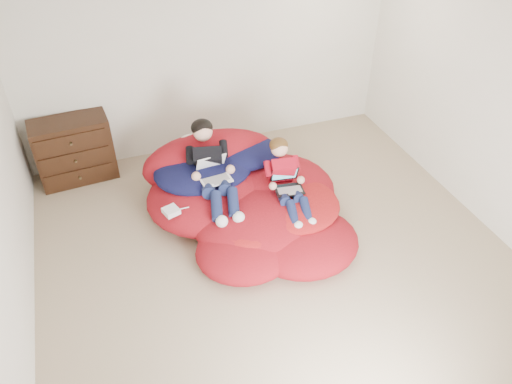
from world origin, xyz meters
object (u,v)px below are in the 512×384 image
Objects in this scene: younger_boy at (286,177)px; laptop_black at (287,183)px; beanbag_pile at (246,198)px; older_boy at (211,164)px; dresser at (74,150)px; laptop_white at (214,172)px.

younger_boy is 2.75× the size of laptop_black.
younger_boy is at bearing 90.00° from laptop_black.
older_boy is at bearing 147.00° from beanbag_pile.
laptop_black is (0.74, -0.48, -0.13)m from older_boy.
younger_boy reaches higher than beanbag_pile.
dresser is 2.79× the size of laptop_black.
beanbag_pile is at bearing 147.31° from laptop_black.
beanbag_pile is 6.92× the size of laptop_black.
older_boy reaches higher than younger_boy.
dresser is 0.79× the size of older_boy.
dresser is at bearing 137.56° from laptop_white.
laptop_white is (-0.34, 0.12, 0.38)m from beanbag_pile.
younger_boy is (0.74, -0.44, -0.06)m from older_boy.
dresser is 1.02× the size of younger_boy.
beanbag_pile is at bearing -39.03° from dresser.
older_boy reaches higher than laptop_black.
older_boy is (-0.34, 0.22, 0.43)m from beanbag_pile.
dresser is at bearing 142.75° from younger_boy.
laptop_white is 0.84m from laptop_black.
beanbag_pile is 0.57m from laptop_black.
younger_boy reaches higher than laptop_white.
laptop_white is at bearing -42.44° from dresser.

